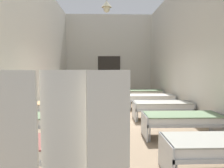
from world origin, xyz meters
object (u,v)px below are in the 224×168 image
bed_left_row_0 (20,149)px  bed_right_row_1 (182,119)px  bed_right_row_0 (223,147)px  potted_plant (108,87)px  bed_left_row_2 (64,106)px  bed_left_row_1 (50,120)px  nurse_far_aisle (116,89)px  bed_right_row_4 (143,93)px  bed_right_row_2 (162,106)px  nurse_near_aisle (114,109)px  nurse_mid_aisle (112,101)px  privacy_screen (64,162)px  bed_left_row_4 (78,93)px  bed_left_row_3 (72,98)px  bed_right_row_3 (150,98)px

bed_left_row_0 → bed_right_row_1: bearing=30.4°
bed_right_row_0 → potted_plant: bearing=103.0°
bed_right_row_0 → bed_left_row_2: bearing=130.5°
bed_left_row_1 → nurse_far_aisle: size_ratio=1.28×
bed_left_row_2 → potted_plant: bearing=68.7°
bed_left_row_2 → bed_right_row_4: 4.99m
bed_right_row_2 → nurse_near_aisle: (-1.64, -1.04, 0.09)m
bed_left_row_2 → bed_right_row_2: same height
nurse_mid_aisle → potted_plant: 3.38m
nurse_mid_aisle → privacy_screen: size_ratio=0.87×
bed_right_row_4 → potted_plant: bearing=179.9°
bed_right_row_2 → bed_right_row_1: bearing=-90.0°
bed_left_row_0 → bed_left_row_4: same height
potted_plant → privacy_screen: privacy_screen is taller
bed_right_row_0 → nurse_near_aisle: nurse_near_aisle is taller
bed_right_row_2 → bed_left_row_3: bearing=149.6°
bed_left_row_1 → bed_left_row_2: (0.00, 1.90, 0.00)m
bed_right_row_0 → bed_right_row_1: bearing=90.0°
bed_right_row_2 → bed_right_row_4: size_ratio=1.00×
bed_right_row_1 → nurse_mid_aisle: (-1.66, 2.33, 0.09)m
bed_left_row_0 → nurse_mid_aisle: 4.52m
nurse_far_aisle → bed_left_row_2: bearing=-78.6°
bed_right_row_3 → bed_right_row_4: (0.00, 1.90, 0.00)m
nurse_near_aisle → bed_left_row_1: bearing=106.4°
bed_left_row_4 → nurse_far_aisle: (1.95, 0.82, 0.09)m
bed_left_row_3 → privacy_screen: 7.22m
bed_right_row_1 → bed_left_row_3: same height
bed_right_row_2 → nurse_near_aisle: size_ratio=1.28×
potted_plant → bed_right_row_0: bearing=-77.0°
bed_right_row_0 → bed_right_row_1: (0.00, 1.90, 0.00)m
nurse_mid_aisle → nurse_far_aisle: (0.37, 4.19, 0.00)m
bed_right_row_2 → potted_plant: size_ratio=1.53×
bed_left_row_2 → bed_right_row_2: size_ratio=1.00×
nurse_mid_aisle → bed_right_row_1: bearing=143.2°
bed_left_row_1 → bed_right_row_3: size_ratio=1.00×
bed_left_row_0 → bed_left_row_3: 5.70m
bed_right_row_1 → nurse_near_aisle: size_ratio=1.28×
bed_right_row_3 → bed_left_row_4: same height
nurse_mid_aisle → privacy_screen: 5.72m
bed_left_row_0 → bed_right_row_4: (3.24, 7.60, 0.00)m
bed_left_row_3 → bed_left_row_4: same height
privacy_screen → bed_right_row_3: bearing=68.2°
bed_right_row_4 → bed_left_row_3: bearing=-149.6°
bed_right_row_3 → potted_plant: (-1.76, 1.90, 0.30)m
bed_left_row_2 → nurse_far_aisle: 5.01m
bed_left_row_2 → bed_left_row_1: bearing=-90.0°
bed_right_row_1 → bed_left_row_2: size_ratio=1.00×
bed_right_row_2 → bed_left_row_3: size_ratio=1.00×
bed_right_row_2 → bed_right_row_4: same height
bed_right_row_1 → nurse_far_aisle: nurse_far_aisle is taller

